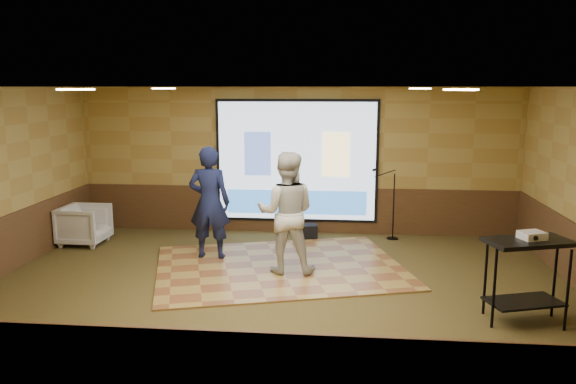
# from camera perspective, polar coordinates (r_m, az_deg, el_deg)

# --- Properties ---
(ground) EXTENTS (9.00, 9.00, 0.00)m
(ground) POSITION_cam_1_polar(r_m,az_deg,el_deg) (8.50, -1.04, -10.01)
(ground) COLOR #353B1B
(ground) RESTS_ON ground
(room_shell) EXTENTS (9.04, 7.04, 3.02)m
(room_shell) POSITION_cam_1_polar(r_m,az_deg,el_deg) (8.01, -1.09, 4.15)
(room_shell) COLOR #A98F46
(room_shell) RESTS_ON ground
(wainscot_back) EXTENTS (9.00, 0.04, 0.95)m
(wainscot_back) POSITION_cam_1_polar(r_m,az_deg,el_deg) (11.70, 0.88, -1.81)
(wainscot_back) COLOR #482B18
(wainscot_back) RESTS_ON ground
(wainscot_front) EXTENTS (9.00, 0.04, 0.95)m
(wainscot_front) POSITION_cam_1_polar(r_m,az_deg,el_deg) (5.18, -5.67, -18.63)
(wainscot_front) COLOR #482B18
(wainscot_front) RESTS_ON ground
(projector_screen) EXTENTS (3.32, 0.06, 2.52)m
(projector_screen) POSITION_cam_1_polar(r_m,az_deg,el_deg) (11.48, 0.88, 3.02)
(projector_screen) COLOR black
(projector_screen) RESTS_ON room_shell
(downlight_nw) EXTENTS (0.32, 0.32, 0.02)m
(downlight_nw) POSITION_cam_1_polar(r_m,az_deg,el_deg) (10.19, -12.50, 10.24)
(downlight_nw) COLOR #FFE8BF
(downlight_nw) RESTS_ON room_shell
(downlight_ne) EXTENTS (0.32, 0.32, 0.02)m
(downlight_ne) POSITION_cam_1_polar(r_m,az_deg,el_deg) (9.79, 13.26, 10.20)
(downlight_ne) COLOR #FFE8BF
(downlight_ne) RESTS_ON room_shell
(downlight_sw) EXTENTS (0.32, 0.32, 0.02)m
(downlight_sw) POSITION_cam_1_polar(r_m,az_deg,el_deg) (7.12, -20.74, 9.72)
(downlight_sw) COLOR #FFE8BF
(downlight_sw) RESTS_ON room_shell
(downlight_se) EXTENTS (0.32, 0.32, 0.02)m
(downlight_se) POSITION_cam_1_polar(r_m,az_deg,el_deg) (6.53, 17.12, 9.91)
(downlight_se) COLOR #FFE8BF
(downlight_se) RESTS_ON room_shell
(dance_floor) EXTENTS (4.74, 4.09, 0.03)m
(dance_floor) POSITION_cam_1_polar(r_m,az_deg,el_deg) (9.53, -0.84, -7.60)
(dance_floor) COLOR olive
(dance_floor) RESTS_ON ground
(player_left) EXTENTS (0.73, 0.48, 1.98)m
(player_left) POSITION_cam_1_polar(r_m,az_deg,el_deg) (9.86, -7.99, -1.05)
(player_left) COLOR #141B40
(player_left) RESTS_ON dance_floor
(player_right) EXTENTS (0.96, 0.75, 1.97)m
(player_right) POSITION_cam_1_polar(r_m,az_deg,el_deg) (9.00, -0.17, -2.12)
(player_right) COLOR beige
(player_right) RESTS_ON dance_floor
(av_table) EXTENTS (1.05, 0.55, 1.10)m
(av_table) POSITION_cam_1_polar(r_m,az_deg,el_deg) (7.80, 23.10, -6.61)
(av_table) COLOR black
(av_table) RESTS_ON ground
(projector) EXTENTS (0.36, 0.33, 0.10)m
(projector) POSITION_cam_1_polar(r_m,az_deg,el_deg) (7.75, 23.54, -4.05)
(projector) COLOR silver
(projector) RESTS_ON av_table
(mic_stand) EXTENTS (0.56, 0.23, 1.43)m
(mic_stand) POSITION_cam_1_polar(r_m,az_deg,el_deg) (11.35, 10.36, -2.29)
(mic_stand) COLOR black
(mic_stand) RESTS_ON ground
(banquet_chair) EXTENTS (0.86, 0.84, 0.76)m
(banquet_chair) POSITION_cam_1_polar(r_m,az_deg,el_deg) (11.51, -19.98, -3.15)
(banquet_chair) COLOR gray
(banquet_chair) RESTS_ON ground
(duffel_bag) EXTENTS (0.50, 0.37, 0.29)m
(duffel_bag) POSITION_cam_1_polar(r_m,az_deg,el_deg) (11.27, 1.78, -4.04)
(duffel_bag) COLOR black
(duffel_bag) RESTS_ON ground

